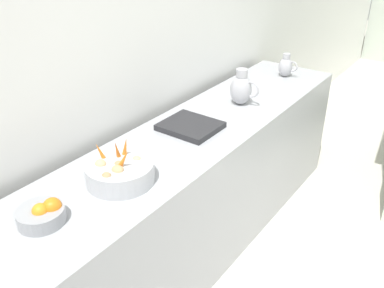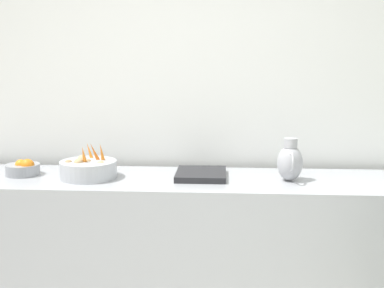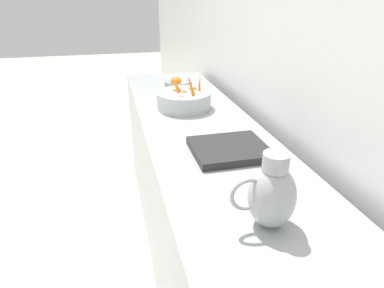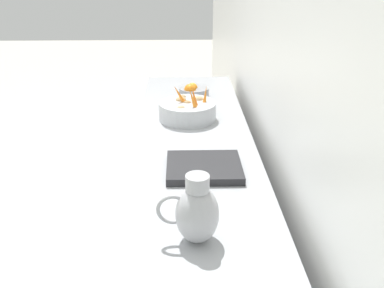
% 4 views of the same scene
% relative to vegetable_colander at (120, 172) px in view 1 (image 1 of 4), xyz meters
% --- Properties ---
extents(tile_wall_left, '(0.10, 9.51, 3.00)m').
position_rel_vegetable_colander_xyz_m(tile_wall_left, '(-0.46, 1.12, 0.52)').
color(tile_wall_left, white).
rests_on(tile_wall_left, ground_plane).
extents(prep_counter, '(0.64, 3.17, 0.92)m').
position_rel_vegetable_colander_xyz_m(prep_counter, '(-0.03, 0.62, -0.52)').
color(prep_counter, '#9EA0A5').
rests_on(prep_counter, ground_plane).
extents(vegetable_colander, '(0.34, 0.34, 0.21)m').
position_rel_vegetable_colander_xyz_m(vegetable_colander, '(0.00, 0.00, 0.00)').
color(vegetable_colander, '#ADAFB5').
rests_on(vegetable_colander, prep_counter).
extents(orange_bowl, '(0.21, 0.21, 0.11)m').
position_rel_vegetable_colander_xyz_m(orange_bowl, '(-0.05, -0.42, -0.01)').
color(orange_bowl, gray).
rests_on(orange_bowl, prep_counter).
extents(metal_pitcher_tall, '(0.21, 0.15, 0.25)m').
position_rel_vegetable_colander_xyz_m(metal_pitcher_tall, '(-0.01, 1.20, 0.06)').
color(metal_pitcher_tall, '#A3A3A8').
rests_on(metal_pitcher_tall, prep_counter).
extents(metal_pitcher_short, '(0.16, 0.11, 0.19)m').
position_rel_vegetable_colander_xyz_m(metal_pitcher_short, '(-0.00, 1.92, 0.03)').
color(metal_pitcher_short, '#A3A3A8').
rests_on(metal_pitcher_short, prep_counter).
extents(counter_sink_basin, '(0.34, 0.30, 0.04)m').
position_rel_vegetable_colander_xyz_m(counter_sink_basin, '(-0.06, 0.68, -0.04)').
color(counter_sink_basin, '#232326').
rests_on(counter_sink_basin, prep_counter).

